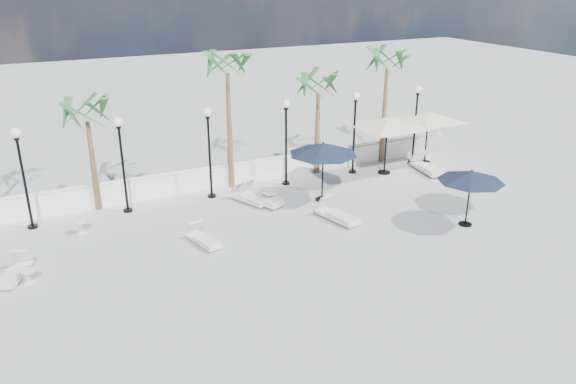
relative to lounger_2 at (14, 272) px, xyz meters
name	(u,v)px	position (x,y,z in m)	size (l,w,h in m)	color
ground	(276,264)	(7.70, -2.75, -0.21)	(100.00, 100.00, 0.00)	#A3A39E
balustrade	(204,179)	(7.70, 4.75, 0.25)	(26.00, 0.30, 1.01)	white
lamppost_1	(21,165)	(0.70, 3.75, 2.28)	(0.36, 0.36, 3.84)	black
lamppost_2	(121,152)	(4.20, 3.75, 2.28)	(0.36, 0.36, 3.84)	black
lamppost_3	(209,140)	(7.70, 3.75, 2.28)	(0.36, 0.36, 3.84)	black
lamppost_4	(286,130)	(11.20, 3.75, 2.28)	(0.36, 0.36, 3.84)	black
lamppost_5	(355,121)	(14.70, 3.75, 2.28)	(0.36, 0.36, 3.84)	black
lamppost_6	(416,113)	(18.20, 3.75, 2.28)	(0.36, 0.36, 3.84)	black
palm_1	(87,118)	(3.20, 4.55, 3.54)	(2.60, 2.60, 4.70)	brown
palm_2	(227,70)	(8.90, 4.55, 4.90)	(2.60, 2.60, 6.10)	brown
palm_3	(318,89)	(13.20, 4.55, 3.74)	(2.60, 2.60, 4.90)	brown
palm_4	(387,66)	(16.90, 4.55, 4.51)	(2.60, 2.60, 5.70)	brown
lounger_2	(14,272)	(0.00, 0.00, 0.00)	(1.16, 1.78, 0.64)	silver
lounger_3	(203,239)	(6.01, -0.33, -0.01)	(0.90, 1.70, 0.61)	silver
lounger_4	(337,215)	(11.24, -0.66, 0.03)	(1.07, 2.04, 0.73)	silver
lounger_5	(260,197)	(9.28, 2.22, 0.05)	(1.43, 2.22, 0.80)	silver
lounger_6	(249,197)	(8.90, 2.48, 0.01)	(1.24, 1.88, 0.67)	silver
lounger_7	(427,167)	(17.88, 2.26, 0.05)	(0.94, 2.15, 0.78)	silver
side_table_0	(29,276)	(0.39, -0.51, 0.05)	(0.44, 0.44, 0.43)	silver
side_table_1	(81,226)	(2.29, 2.48, 0.08)	(0.49, 0.49, 0.48)	silver
side_table_2	(270,197)	(9.55, 1.87, 0.13)	(0.59, 0.59, 0.57)	silver
parasol_navy_mid	(323,149)	(11.73, 1.40, 2.01)	(2.83, 2.83, 2.54)	black
parasol_navy_right	(471,177)	(15.39, -3.12, 1.72)	(2.46, 2.46, 2.21)	black
parasol_cream_sq_a	(388,118)	(16.02, 3.04, 2.44)	(5.83, 5.83, 2.86)	black
parasol_cream_sq_b	(429,113)	(18.73, 3.45, 2.32)	(5.46, 5.46, 2.74)	black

